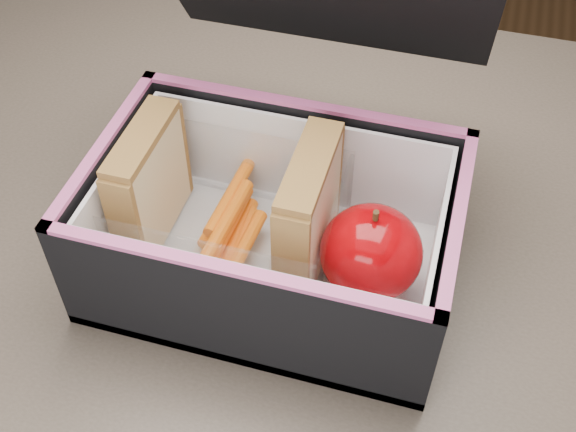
% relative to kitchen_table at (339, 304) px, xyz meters
% --- Properties ---
extents(kitchen_table, '(1.20, 0.80, 0.75)m').
position_rel_kitchen_table_xyz_m(kitchen_table, '(0.00, 0.00, 0.00)').
color(kitchen_table, brown).
rests_on(kitchen_table, ground).
extents(lunch_bag, '(0.30, 0.30, 0.27)m').
position_rel_kitchen_table_xyz_m(lunch_bag, '(-0.05, -0.04, 0.15)').
color(lunch_bag, black).
rests_on(lunch_bag, kitchen_table).
extents(plastic_tub, '(0.19, 0.13, 0.08)m').
position_rel_kitchen_table_xyz_m(plastic_tub, '(-0.10, -0.04, 0.14)').
color(plastic_tub, white).
rests_on(plastic_tub, lunch_bag).
extents(sandwich_left, '(0.03, 0.10, 0.11)m').
position_rel_kitchen_table_xyz_m(sandwich_left, '(-0.17, -0.04, 0.16)').
color(sandwich_left, beige).
rests_on(sandwich_left, plastic_tub).
extents(sandwich_right, '(0.03, 0.10, 0.12)m').
position_rel_kitchen_table_xyz_m(sandwich_right, '(-0.03, -0.04, 0.16)').
color(sandwich_right, beige).
rests_on(sandwich_right, plastic_tub).
extents(carrot_sticks, '(0.05, 0.16, 0.03)m').
position_rel_kitchen_table_xyz_m(carrot_sticks, '(-0.09, -0.03, 0.12)').
color(carrot_sticks, '#DB5500').
rests_on(carrot_sticks, plastic_tub).
extents(paper_napkin, '(0.08, 0.08, 0.01)m').
position_rel_kitchen_table_xyz_m(paper_napkin, '(0.03, -0.05, 0.11)').
color(paper_napkin, white).
rests_on(paper_napkin, lunch_bag).
extents(red_apple, '(0.09, 0.09, 0.09)m').
position_rel_kitchen_table_xyz_m(red_apple, '(0.03, -0.05, 0.15)').
color(red_apple, '#890003').
rests_on(red_apple, paper_napkin).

